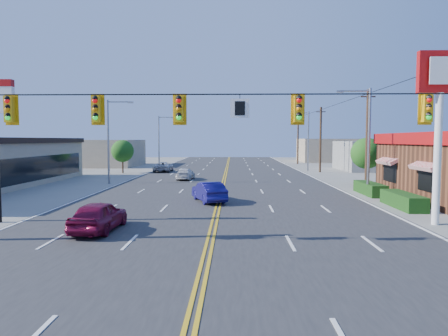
{
  "coord_description": "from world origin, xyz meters",
  "views": [
    {
      "loc": [
        0.94,
        -15.84,
        4.21
      ],
      "look_at": [
        0.28,
        12.52,
        2.2
      ],
      "focal_mm": 32.0,
      "sensor_mm": 36.0,
      "label": 1
    }
  ],
  "objects_px": {
    "car_silver": "(164,167)",
    "signal_span": "(206,123)",
    "car_white": "(185,175)",
    "car_magenta": "(99,217)",
    "kfc_pylon": "(440,102)",
    "car_blue": "(209,192)"
  },
  "relations": [
    {
      "from": "signal_span",
      "to": "car_magenta",
      "type": "bearing_deg",
      "value": 158.44
    },
    {
      "from": "kfc_pylon",
      "to": "car_magenta",
      "type": "bearing_deg",
      "value": -172.95
    },
    {
      "from": "car_magenta",
      "to": "kfc_pylon",
      "type": "bearing_deg",
      "value": -170.51
    },
    {
      "from": "signal_span",
      "to": "kfc_pylon",
      "type": "relative_size",
      "value": 2.86
    },
    {
      "from": "car_blue",
      "to": "car_white",
      "type": "bearing_deg",
      "value": -96.95
    },
    {
      "from": "car_magenta",
      "to": "car_silver",
      "type": "bearing_deg",
      "value": -82.54
    },
    {
      "from": "car_blue",
      "to": "car_white",
      "type": "xyz_separation_m",
      "value": [
        -3.37,
        14.82,
        -0.1
      ]
    },
    {
      "from": "signal_span",
      "to": "kfc_pylon",
      "type": "bearing_deg",
      "value": 19.78
    },
    {
      "from": "car_white",
      "to": "signal_span",
      "type": "bearing_deg",
      "value": 101.15
    },
    {
      "from": "car_blue",
      "to": "car_white",
      "type": "height_order",
      "value": "car_blue"
    },
    {
      "from": "kfc_pylon",
      "to": "car_magenta",
      "type": "distance_m",
      "value": 17.16
    },
    {
      "from": "signal_span",
      "to": "car_blue",
      "type": "bearing_deg",
      "value": 93.09
    },
    {
      "from": "kfc_pylon",
      "to": "car_white",
      "type": "xyz_separation_m",
      "value": [
        -15.07,
        21.57,
        -5.47
      ]
    },
    {
      "from": "car_blue",
      "to": "car_silver",
      "type": "distance_m",
      "value": 26.12
    },
    {
      "from": "car_silver",
      "to": "signal_span",
      "type": "bearing_deg",
      "value": 102.69
    },
    {
      "from": "kfc_pylon",
      "to": "car_white",
      "type": "height_order",
      "value": "kfc_pylon"
    },
    {
      "from": "signal_span",
      "to": "car_silver",
      "type": "height_order",
      "value": "signal_span"
    },
    {
      "from": "car_silver",
      "to": "car_white",
      "type": "bearing_deg",
      "value": 111.83
    },
    {
      "from": "car_magenta",
      "to": "signal_span",
      "type": "bearing_deg",
      "value": 160.88
    },
    {
      "from": "signal_span",
      "to": "car_white",
      "type": "xyz_separation_m",
      "value": [
        -3.95,
        25.57,
        -4.31
      ]
    },
    {
      "from": "signal_span",
      "to": "car_silver",
      "type": "bearing_deg",
      "value": 102.65
    },
    {
      "from": "kfc_pylon",
      "to": "car_magenta",
      "type": "height_order",
      "value": "kfc_pylon"
    }
  ]
}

